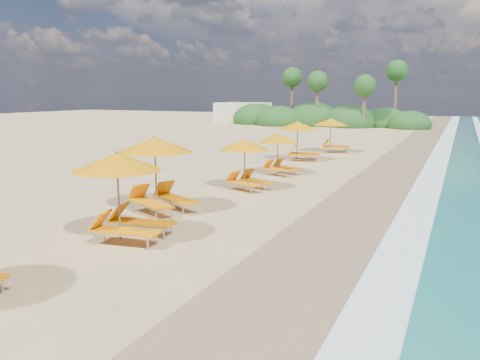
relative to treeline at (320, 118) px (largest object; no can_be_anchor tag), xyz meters
name	(u,v)px	position (x,y,z in m)	size (l,w,h in m)	color
ground	(240,214)	(9.94, -45.51, -1.00)	(160.00, 160.00, 0.00)	tan
wet_sand	(357,228)	(13.94, -45.51, -0.99)	(4.00, 160.00, 0.01)	#8A7352
surf_foam	(453,238)	(16.64, -45.51, -0.97)	(4.00, 160.00, 0.01)	white
station_3	(125,190)	(8.21, -49.46, 0.43)	(3.00, 2.85, 2.54)	olive
station_4	(159,169)	(7.19, -46.33, 0.51)	(3.52, 3.50, 2.68)	olive
station_5	(247,161)	(8.38, -41.45, 0.24)	(2.86, 2.83, 2.20)	olive
station_6	(280,151)	(8.32, -37.26, 0.19)	(2.69, 2.63, 2.12)	olive
station_7	(300,138)	(7.62, -31.77, 0.38)	(3.04, 2.94, 2.46)	olive
station_8	(333,133)	(8.45, -26.88, 0.37)	(3.09, 3.01, 2.44)	olive
treeline	(320,118)	(0.00, 0.00, 0.00)	(25.80, 8.80, 9.74)	#163D14
beach_building	(243,112)	(-12.06, 2.49, 0.40)	(7.00, 5.00, 2.80)	beige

